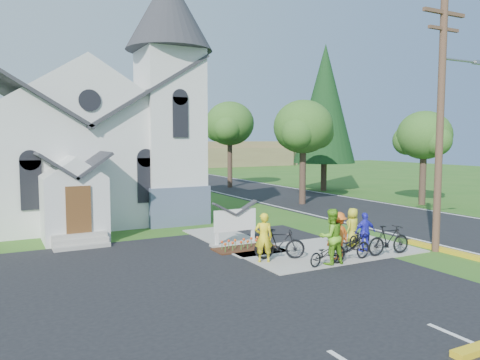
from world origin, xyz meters
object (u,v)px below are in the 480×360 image
church_sign (235,221)px  bike_1 (280,244)px  cyclist_0 (264,237)px  cyclist_3 (338,235)px  bike_4 (360,236)px  bike_3 (389,240)px  cyclist_4 (353,227)px  bike_2 (351,247)px  bike_0 (325,254)px  cyclist_1 (331,236)px  cyclist_2 (365,232)px  utility_pole (442,114)px

church_sign → bike_1: 3.01m
church_sign → cyclist_0: cyclist_0 is taller
cyclist_3 → bike_4: size_ratio=1.06×
cyclist_3 → bike_3: bearing=154.3°
church_sign → bike_3: (4.27, -4.40, -0.41)m
bike_1 → cyclist_4: 3.79m
cyclist_3 → bike_4: bearing=-165.2°
bike_3 → cyclist_3: bearing=82.3°
bike_1 → bike_2: (2.11, -1.43, -0.07)m
bike_0 → bike_2: (1.16, 0.00, 0.09)m
cyclist_1 → bike_2: 1.03m
bike_1 → bike_0: bearing=-121.4°
church_sign → cyclist_3: (2.20, -3.94, -0.11)m
cyclist_1 → cyclist_3: 0.84m
cyclist_1 → bike_1: cyclist_1 is taller
bike_0 → bike_4: bike_4 is taller
cyclist_2 → cyclist_3: cyclist_3 is taller
utility_pole → church_sign: bearing=144.4°
bike_0 → cyclist_1: bearing=-101.9°
cyclist_1 → cyclist_4: bearing=-142.8°
cyclist_0 → cyclist_4: size_ratio=1.13×
cyclist_2 → bike_4: 0.87m
cyclist_0 → bike_4: size_ratio=1.09×
cyclist_4 → bike_4: cyclist_4 is taller
bike_1 → cyclist_4: (3.77, 0.35, 0.23)m
utility_pole → cyclist_3: (-4.36, 0.76, -4.49)m
bike_3 → cyclist_4: (-0.20, 1.78, 0.21)m
bike_3 → bike_4: bike_3 is taller
cyclist_4 → cyclist_3: bearing=15.6°
church_sign → bike_1: church_sign is taller
cyclist_1 → cyclist_4: (2.56, 1.78, -0.19)m
bike_2 → cyclist_3: cyclist_3 is taller
bike_0 → cyclist_3: size_ratio=0.88×
bike_4 → utility_pole: bearing=-147.7°
utility_pole → cyclist_0: bearing=166.6°
church_sign → cyclist_4: bearing=-32.7°
utility_pole → bike_0: (-5.31, 0.30, -4.95)m
utility_pole → bike_3: 5.31m
utility_pole → cyclist_3: bearing=170.2°
bike_0 → cyclist_2: 2.76m
church_sign → cyclist_4: (4.07, -2.62, -0.19)m
cyclist_3 → bike_1: bearing=-40.6°
bike_3 → utility_pole: bearing=-92.8°
cyclist_2 → bike_3: size_ratio=0.80×
cyclist_1 → cyclist_4: cyclist_1 is taller
bike_0 → cyclist_4: (2.82, 1.78, 0.39)m
bike_4 → cyclist_1: bearing=100.1°
cyclist_3 → cyclist_4: 2.29m
cyclist_0 → bike_0: cyclist_0 is taller
church_sign → bike_4: size_ratio=1.35×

